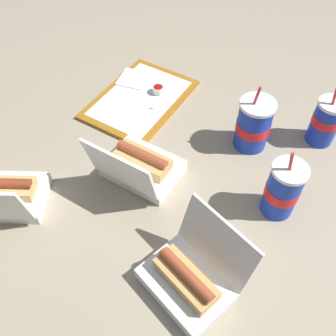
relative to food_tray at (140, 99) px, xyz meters
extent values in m
plane|color=gray|center=(0.24, 0.22, -0.01)|extent=(3.20, 3.20, 0.00)
cube|color=#A56619|center=(0.00, 0.00, 0.00)|extent=(0.39, 0.29, 0.01)
cube|color=white|center=(0.00, 0.00, 0.01)|extent=(0.34, 0.24, 0.00)
cylinder|color=white|center=(-0.05, 0.04, 0.02)|extent=(0.04, 0.04, 0.02)
cylinder|color=#9E140F|center=(-0.05, 0.04, 0.03)|extent=(0.03, 0.03, 0.01)
cube|color=white|center=(-0.08, -0.07, 0.01)|extent=(0.11, 0.11, 0.00)
cube|color=white|center=(-0.02, 0.06, 0.01)|extent=(0.11, 0.01, 0.00)
cube|color=white|center=(0.51, -0.10, 0.01)|extent=(0.20, 0.22, 0.04)
cube|color=tan|center=(0.51, -0.10, 0.05)|extent=(0.12, 0.15, 0.03)
cylinder|color=brown|center=(0.51, -0.10, 0.07)|extent=(0.08, 0.13, 0.03)
cylinder|color=yellow|center=(0.51, -0.10, 0.08)|extent=(0.05, 0.10, 0.01)
cube|color=white|center=(0.27, 0.17, 0.01)|extent=(0.16, 0.21, 0.04)
cube|color=white|center=(0.36, 0.16, 0.11)|extent=(0.06, 0.21, 0.15)
cube|color=tan|center=(0.27, 0.17, 0.05)|extent=(0.08, 0.16, 0.03)
cylinder|color=#9E4728|center=(0.27, 0.17, 0.07)|extent=(0.04, 0.15, 0.03)
cylinder|color=yellow|center=(0.27, 0.17, 0.08)|extent=(0.02, 0.13, 0.01)
cube|color=white|center=(0.52, 0.42, 0.01)|extent=(0.20, 0.23, 0.04)
cube|color=white|center=(0.44, 0.45, 0.10)|extent=(0.11, 0.20, 0.13)
cube|color=tan|center=(0.52, 0.42, 0.05)|extent=(0.11, 0.17, 0.03)
cylinder|color=#9E4728|center=(0.52, 0.42, 0.07)|extent=(0.08, 0.15, 0.03)
cylinder|color=yellow|center=(0.52, 0.42, 0.08)|extent=(0.05, 0.12, 0.01)
cylinder|color=#1938B7|center=(-0.10, 0.58, 0.06)|extent=(0.08, 0.08, 0.14)
cylinder|color=red|center=(-0.10, 0.58, 0.08)|extent=(0.08, 0.08, 0.03)
cylinder|color=white|center=(-0.10, 0.58, 0.14)|extent=(0.09, 0.09, 0.01)
cylinder|color=red|center=(-0.09, 0.58, 0.17)|extent=(0.01, 0.01, 0.06)
cylinder|color=#1938B7|center=(0.02, 0.40, 0.07)|extent=(0.10, 0.10, 0.15)
cylinder|color=red|center=(0.02, 0.40, 0.07)|extent=(0.10, 0.10, 0.03)
cylinder|color=white|center=(0.02, 0.40, 0.15)|extent=(0.10, 0.10, 0.01)
cylinder|color=red|center=(0.03, 0.39, 0.18)|extent=(0.01, 0.01, 0.06)
cylinder|color=#1938B7|center=(0.21, 0.54, 0.07)|extent=(0.08, 0.08, 0.16)
cylinder|color=red|center=(0.21, 0.54, 0.07)|extent=(0.09, 0.09, 0.03)
cylinder|color=white|center=(0.21, 0.54, 0.16)|extent=(0.09, 0.09, 0.01)
cylinder|color=red|center=(0.22, 0.53, 0.19)|extent=(0.01, 0.01, 0.06)
camera|label=1|loc=(0.83, 0.54, 0.84)|focal=40.00mm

